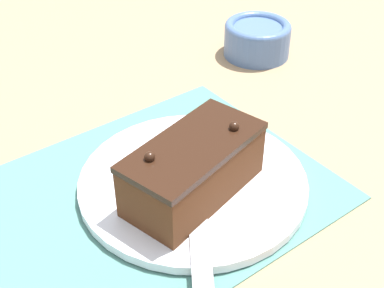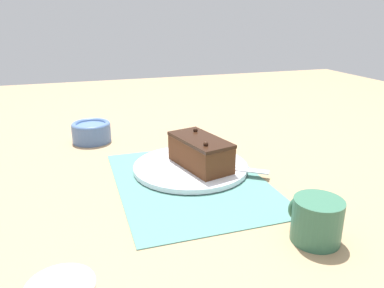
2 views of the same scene
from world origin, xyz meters
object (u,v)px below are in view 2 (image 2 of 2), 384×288
(small_bowl, at_px, (91,131))
(cake_plate, at_px, (191,167))
(coffee_mug, at_px, (316,220))
(chocolate_cake, at_px, (200,152))
(serving_knife, at_px, (207,165))

(small_bowl, bearing_deg, cake_plate, -144.67)
(coffee_mug, bearing_deg, chocolate_cake, 15.11)
(cake_plate, bearing_deg, coffee_mug, -162.47)
(serving_knife, xyz_separation_m, small_bowl, (0.34, 0.26, 0.01))
(small_bowl, bearing_deg, chocolate_cake, -143.53)
(cake_plate, bearing_deg, chocolate_cake, -125.97)
(serving_knife, height_order, small_bowl, small_bowl)
(cake_plate, height_order, small_bowl, small_bowl)
(cake_plate, height_order, chocolate_cake, chocolate_cake)
(chocolate_cake, xyz_separation_m, small_bowl, (0.33, 0.24, -0.02))
(serving_knife, bearing_deg, chocolate_cake, -85.67)
(serving_knife, height_order, coffee_mug, coffee_mug)
(chocolate_cake, bearing_deg, coffee_mug, -164.89)
(cake_plate, relative_size, serving_knife, 1.44)
(chocolate_cake, xyz_separation_m, coffee_mug, (-0.34, -0.09, -0.01))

